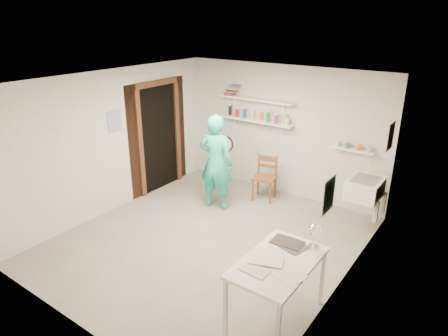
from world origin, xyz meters
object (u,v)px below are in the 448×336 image
Objects in this scene: wall_clock at (225,144)px; wooden_chair at (264,178)px; work_table at (277,291)px; desk_lamp at (315,230)px; man at (216,162)px; belfast_sink at (365,188)px.

wooden_chair is at bearing 38.44° from wall_clock.
desk_lamp reaches higher than work_table.
man is at bearing 139.75° from work_table.
belfast_sink is 4.15× the size of desk_lamp.
wooden_chair is at bearing -134.21° from man.
desk_lamp reaches higher than wooden_chair.
man is at bearing -137.14° from wooden_chair.
work_table is (2.22, -1.88, -0.46)m from man.
wall_clock is 2.89m from desk_lamp.
man is 0.36m from wall_clock.
wall_clock is 0.36× the size of wooden_chair.
belfast_sink is 0.71× the size of wooden_chair.
work_table is 0.79m from desk_lamp.
wall_clock is at bearing -144.49° from wooden_chair.
belfast_sink is at bearing -13.75° from wooden_chair.
wooden_chair is at bearing 122.64° from work_table.
man reaches higher than work_table.
belfast_sink is at bearing 92.17° from desk_lamp.
man is 2.80m from desk_lamp.
work_table is (1.69, -2.64, -0.04)m from wooden_chair.
man is at bearing -108.90° from wall_clock.
work_table is (-0.11, -2.60, -0.31)m from belfast_sink.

